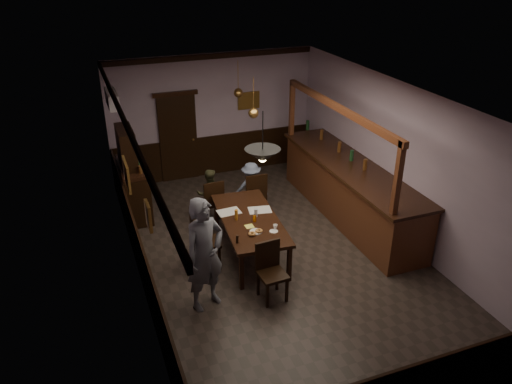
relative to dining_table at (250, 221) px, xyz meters
name	(u,v)px	position (x,y,z in m)	size (l,w,h in m)	color
room	(278,182)	(0.44, -0.23, 0.81)	(5.01, 8.01, 3.01)	#2D2621
dining_table	(250,221)	(0.00, 0.00, 0.00)	(1.18, 2.28, 0.75)	black
chair_far_left	(213,200)	(-0.33, 1.30, -0.14)	(0.45, 0.45, 0.99)	black
chair_far_right	(255,194)	(0.56, 1.22, -0.11)	(0.47, 0.47, 1.04)	black
chair_near	(270,268)	(-0.13, -1.31, -0.14)	(0.46, 0.46, 0.99)	black
chair_side	(201,239)	(-0.95, -0.12, -0.11)	(0.46, 0.46, 1.05)	black
person_standing	(205,254)	(-1.15, -1.16, 0.26)	(0.69, 0.45, 1.89)	slate
person_seated_left	(209,194)	(-0.32, 1.58, -0.13)	(0.54, 0.42, 1.10)	#46452A
person_seated_right	(251,188)	(0.58, 1.51, -0.11)	(0.74, 0.42, 1.14)	slate
newspaper_left	(229,212)	(-0.28, 0.35, 0.07)	(0.42, 0.30, 0.01)	silver
newspaper_right	(260,210)	(0.28, 0.21, 0.07)	(0.42, 0.30, 0.01)	silver
napkin	(249,226)	(-0.11, -0.28, 0.07)	(0.15, 0.15, 0.00)	#F2ED59
saucer	(274,231)	(0.23, -0.60, 0.07)	(0.15, 0.15, 0.01)	white
coffee_cup	(275,227)	(0.29, -0.53, 0.11)	(0.08, 0.08, 0.07)	white
pastry_plate	(256,232)	(-0.07, -0.50, 0.07)	(0.22, 0.22, 0.01)	white
pastry_ring_a	(252,234)	(-0.17, -0.58, 0.10)	(0.13, 0.13, 0.04)	#C68C47
pastry_ring_b	(259,231)	(-0.02, -0.53, 0.10)	(0.13, 0.13, 0.04)	#C68C47
soda_can	(255,219)	(0.04, -0.15, 0.12)	(0.07, 0.07, 0.12)	orange
beer_glass	(236,215)	(-0.25, 0.03, 0.16)	(0.06, 0.06, 0.20)	#BF721E
water_glass	(256,213)	(0.13, 0.01, 0.14)	(0.06, 0.06, 0.15)	silver
pepper_mill	(237,239)	(-0.48, -0.72, 0.13)	(0.04, 0.04, 0.14)	black
sideboard	(132,181)	(-1.77, 2.35, 0.08)	(0.52, 1.45, 1.91)	black
bar_counter	(350,190)	(2.44, 0.59, -0.06)	(1.03, 4.44, 2.49)	#472013
door_back	(178,139)	(-0.46, 3.72, 0.36)	(0.90, 0.06, 2.10)	black
ac_unit	(112,99)	(-1.94, 2.67, 1.76)	(0.20, 0.85, 0.30)	white
picture_left_small	(148,216)	(-2.02, -1.83, 1.46)	(0.04, 0.28, 0.36)	olive
picture_left_large	(127,175)	(-2.02, 0.57, 1.01)	(0.04, 0.62, 0.48)	olive
picture_back	(249,101)	(1.34, 3.73, 1.11)	(0.55, 0.04, 0.42)	olive
pendant_iron	(263,155)	(-0.07, -0.80, 1.61)	(0.56, 0.56, 0.82)	black
pendant_brass_mid	(253,113)	(0.54, 1.25, 1.61)	(0.20, 0.20, 0.81)	#BF8C3F
pendant_brass_far	(238,93)	(0.74, 2.73, 1.61)	(0.20, 0.20, 0.81)	#BF8C3F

